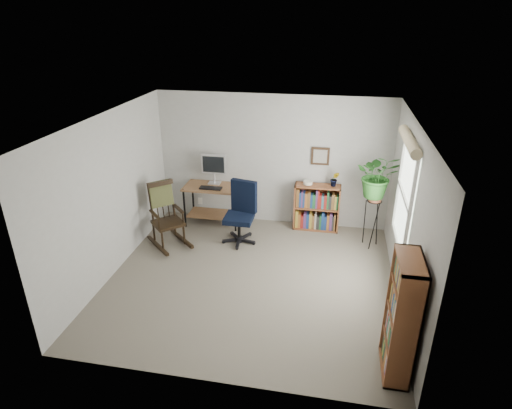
% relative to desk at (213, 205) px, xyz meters
% --- Properties ---
extents(floor, '(4.20, 4.00, 0.00)m').
position_rel_desk_xyz_m(floor, '(1.06, -1.70, -0.37)').
color(floor, slate).
rests_on(floor, ground).
extents(ceiling, '(4.20, 4.00, 0.00)m').
position_rel_desk_xyz_m(ceiling, '(1.06, -1.70, 2.03)').
color(ceiling, white).
rests_on(ceiling, ground).
extents(wall_back, '(4.20, 0.00, 2.40)m').
position_rel_desk_xyz_m(wall_back, '(1.06, 0.30, 0.83)').
color(wall_back, '#B2B2AE').
rests_on(wall_back, ground).
extents(wall_front, '(4.20, 0.00, 2.40)m').
position_rel_desk_xyz_m(wall_front, '(1.06, -3.70, 0.83)').
color(wall_front, '#B2B2AE').
rests_on(wall_front, ground).
extents(wall_left, '(0.00, 4.00, 2.40)m').
position_rel_desk_xyz_m(wall_left, '(-1.04, -1.70, 0.83)').
color(wall_left, '#B2B2AE').
rests_on(wall_left, ground).
extents(wall_right, '(0.00, 4.00, 2.40)m').
position_rel_desk_xyz_m(wall_right, '(3.16, -1.70, 0.83)').
color(wall_right, '#B2B2AE').
rests_on(wall_right, ground).
extents(window, '(0.12, 1.20, 1.50)m').
position_rel_desk_xyz_m(window, '(3.12, -1.40, 1.03)').
color(window, white).
rests_on(window, wall_right).
extents(desk, '(1.04, 0.57, 0.75)m').
position_rel_desk_xyz_m(desk, '(0.00, 0.00, 0.00)').
color(desk, '#8C613E').
rests_on(desk, floor).
extents(monitor, '(0.46, 0.16, 0.56)m').
position_rel_desk_xyz_m(monitor, '(0.00, 0.14, 0.65)').
color(monitor, silver).
rests_on(monitor, desk).
extents(keyboard, '(0.40, 0.15, 0.02)m').
position_rel_desk_xyz_m(keyboard, '(0.00, -0.12, 0.39)').
color(keyboard, black).
rests_on(keyboard, desk).
extents(office_chair, '(0.71, 0.71, 1.09)m').
position_rel_desk_xyz_m(office_chair, '(0.63, -0.63, 0.17)').
color(office_chair, black).
rests_on(office_chair, floor).
extents(rocking_chair, '(1.08, 1.10, 1.12)m').
position_rel_desk_xyz_m(rocking_chair, '(-0.53, -0.93, 0.19)').
color(rocking_chair, black).
rests_on(rocking_chair, floor).
extents(low_bookshelf, '(0.82, 0.27, 0.86)m').
position_rel_desk_xyz_m(low_bookshelf, '(1.91, 0.12, 0.06)').
color(low_bookshelf, brown).
rests_on(low_bookshelf, floor).
extents(tall_bookshelf, '(0.27, 0.63, 1.44)m').
position_rel_desk_xyz_m(tall_bookshelf, '(2.98, -3.15, 0.34)').
color(tall_bookshelf, brown).
rests_on(tall_bookshelf, floor).
extents(plant_stand, '(0.33, 0.33, 0.98)m').
position_rel_desk_xyz_m(plant_stand, '(2.86, -0.33, 0.11)').
color(plant_stand, black).
rests_on(plant_stand, floor).
extents(spider_plant, '(1.69, 1.88, 1.46)m').
position_rel_desk_xyz_m(spider_plant, '(2.86, -0.33, 1.26)').
color(spider_plant, '#296724').
rests_on(spider_plant, plant_stand).
extents(potted_plant_small, '(0.13, 0.24, 0.11)m').
position_rel_desk_xyz_m(potted_plant_small, '(2.19, 0.13, 0.54)').
color(potted_plant_small, '#296724').
rests_on(potted_plant_small, low_bookshelf).
extents(framed_picture, '(0.32, 0.04, 0.32)m').
position_rel_desk_xyz_m(framed_picture, '(1.91, 0.27, 0.98)').
color(framed_picture, black).
rests_on(framed_picture, wall_back).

